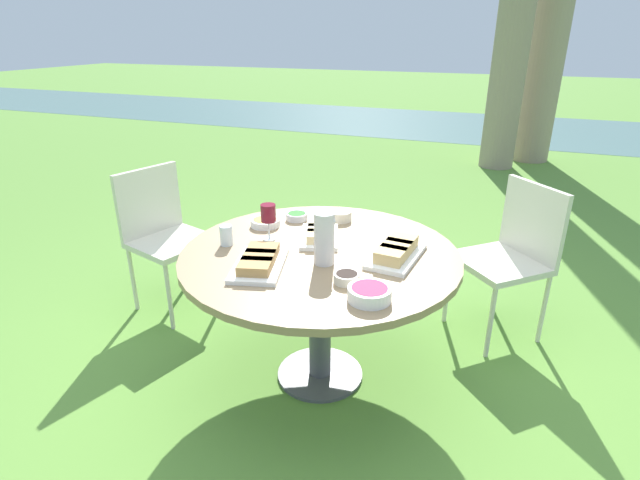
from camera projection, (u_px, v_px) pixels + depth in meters
name	position (u px, v px, depth m)	size (l,w,h in m)	color
ground_plane	(320.00, 375.00, 2.61)	(40.00, 40.00, 0.00)	#5B8C38
river_strip	(470.00, 126.00, 9.24)	(40.00, 3.28, 0.01)	#4C706B
dining_table	(320.00, 269.00, 2.37)	(1.31, 1.31, 0.71)	#4C4C51
chair_near_left	(513.00, 249.00, 2.81)	(0.61, 0.61, 0.89)	beige
chair_near_right	(163.00, 228.00, 3.10)	(0.53, 0.54, 0.89)	beige
water_pitcher	(324.00, 238.00, 2.17)	(0.10, 0.09, 0.24)	silver
wine_glass	(268.00, 214.00, 2.41)	(0.07, 0.07, 0.18)	silver
platter_bread_main	(319.00, 234.00, 2.47)	(0.27, 0.36, 0.06)	white
platter_charcuterie	(396.00, 252.00, 2.25)	(0.22, 0.37, 0.07)	white
platter_sandwich_side	(259.00, 261.00, 2.17)	(0.30, 0.40, 0.06)	white
bowl_fries	(265.00, 222.00, 2.63)	(0.15, 0.15, 0.04)	white
bowl_salad	(297.00, 216.00, 2.72)	(0.12, 0.12, 0.04)	silver
bowl_olives	(347.00, 277.00, 2.04)	(0.11, 0.11, 0.04)	beige
bowl_dip_red	(369.00, 293.00, 1.91)	(0.17, 0.17, 0.05)	white
bowl_dip_cream	(340.00, 215.00, 2.70)	(0.12, 0.12, 0.05)	beige
cup_water_near	(226.00, 235.00, 2.39)	(0.06, 0.06, 0.10)	silver
handbag	(342.00, 253.00, 3.72)	(0.30, 0.14, 0.37)	brown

